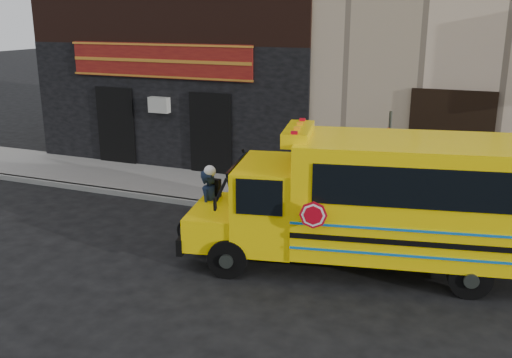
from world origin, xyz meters
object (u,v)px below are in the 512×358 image
object	(u,v)px
bicycle	(206,228)
cyclist	(211,211)
school_bus	(375,199)
sign_pole	(387,168)

from	to	relation	value
bicycle	cyclist	xyz separation A→B (m)	(0.12, 0.03, 0.42)
school_bus	cyclist	xyz separation A→B (m)	(-3.56, -0.30, -0.63)
school_bus	cyclist	distance (m)	3.62
sign_pole	cyclist	xyz separation A→B (m)	(-3.44, -2.24, -0.77)
school_bus	sign_pole	xyz separation A→B (m)	(-0.12, 1.94, 0.14)
bicycle	cyclist	distance (m)	0.44
school_bus	cyclist	size ratio (longest dim) A/B	4.08
school_bus	bicycle	world-z (taller)	school_bus
bicycle	cyclist	world-z (taller)	cyclist
sign_pole	bicycle	world-z (taller)	sign_pole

